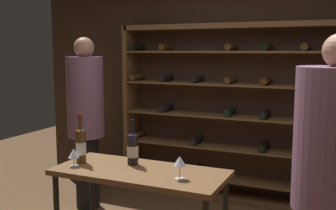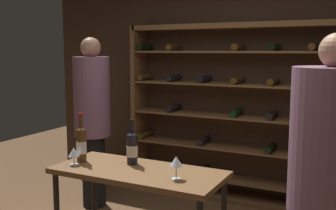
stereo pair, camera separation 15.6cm
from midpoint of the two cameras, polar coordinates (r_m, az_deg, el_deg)
The scene contains 9 objects.
back_wall at distance 4.91m, azimuth 11.81°, elevation 2.36°, with size 5.47×0.10×2.65m, color #3D2B1E.
wine_rack at distance 4.75m, azimuth 10.84°, elevation -1.19°, with size 2.70×0.32×2.08m.
tasting_table at distance 3.04m, azimuth -2.74°, elevation -11.02°, with size 1.28×0.56×0.90m.
person_guest_blue_shirt at distance 4.57m, azimuth -9.69°, elevation -1.31°, with size 0.40×0.40×1.91m.
person_bystander_red_print at distance 2.65m, azimuth 23.55°, elevation -9.20°, with size 0.49×0.50×1.87m.
wine_bottle_amber_reserve at distance 3.23m, azimuth -10.81°, elevation -5.44°, with size 0.08×0.08×0.39m.
wine_bottle_green_slim at distance 3.12m, azimuth -3.67°, elevation -6.04°, with size 0.09×0.09×0.35m.
wine_glass_stemmed_center at distance 2.76m, azimuth 2.80°, elevation -8.09°, with size 0.09×0.09×0.16m.
wine_glass_stemmed_left at distance 3.16m, azimuth -11.80°, elevation -6.63°, with size 0.08×0.08×0.14m.
Camera 2 is at (1.35, -2.66, 1.77)m, focal length 43.10 mm.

